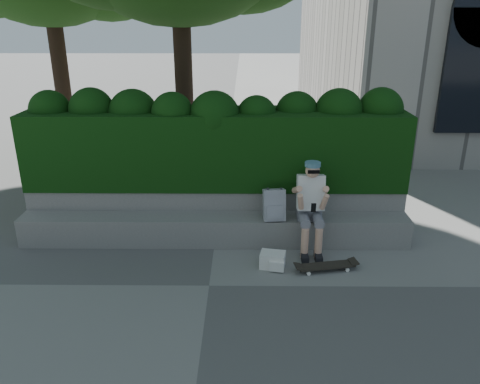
{
  "coord_description": "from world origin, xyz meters",
  "views": [
    {
      "loc": [
        0.46,
        -5.34,
        3.35
      ],
      "look_at": [
        0.4,
        1.0,
        0.95
      ],
      "focal_mm": 35.0,
      "sensor_mm": 36.0,
      "label": 1
    }
  ],
  "objects_px": {
    "person": "(311,203)",
    "skateboard": "(326,266)",
    "backpack_plaid": "(274,205)",
    "backpack_ground": "(273,260)"
  },
  "relations": [
    {
      "from": "person",
      "to": "skateboard",
      "type": "xyz_separation_m",
      "value": [
        0.17,
        -0.65,
        -0.68
      ]
    },
    {
      "from": "backpack_plaid",
      "to": "skateboard",
      "type": "bearing_deg",
      "value": -52.99
    },
    {
      "from": "backpack_plaid",
      "to": "backpack_ground",
      "type": "bearing_deg",
      "value": -100.63
    },
    {
      "from": "person",
      "to": "skateboard",
      "type": "distance_m",
      "value": 0.96
    },
    {
      "from": "skateboard",
      "to": "backpack_ground",
      "type": "relative_size",
      "value": 2.39
    },
    {
      "from": "backpack_plaid",
      "to": "backpack_ground",
      "type": "distance_m",
      "value": 0.87
    },
    {
      "from": "person",
      "to": "backpack_plaid",
      "type": "relative_size",
      "value": 2.92
    },
    {
      "from": "skateboard",
      "to": "backpack_plaid",
      "type": "bearing_deg",
      "value": 123.03
    },
    {
      "from": "skateboard",
      "to": "backpack_plaid",
      "type": "xyz_separation_m",
      "value": [
        -0.7,
        0.74,
        0.62
      ]
    },
    {
      "from": "person",
      "to": "backpack_ground",
      "type": "distance_m",
      "value": 1.03
    }
  ]
}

